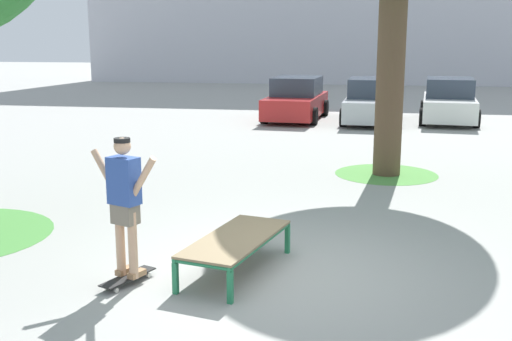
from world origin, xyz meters
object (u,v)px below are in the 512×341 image
at_px(car_silver, 372,102).
at_px(car_white, 449,102).
at_px(car_red, 296,100).
at_px(skater, 125,198).
at_px(skate_box, 236,240).
at_px(skateboard, 128,277).

height_order(car_silver, car_white, same).
bearing_deg(car_red, skater, -91.34).
bearing_deg(skate_box, car_silver, 83.09).
relative_size(car_silver, car_white, 0.99).
relative_size(skateboard, car_silver, 0.19).
height_order(skateboard, skater, skater).
bearing_deg(car_white, skate_box, -106.11).
relative_size(skater, car_silver, 0.40).
bearing_deg(skateboard, skater, 67.77).
relative_size(car_red, car_silver, 1.01).
bearing_deg(car_silver, car_red, 174.12).
bearing_deg(car_silver, skate_box, -96.91).
height_order(skater, car_red, skater).
bearing_deg(car_silver, car_white, 11.85).
distance_m(car_red, car_silver, 2.66).
relative_size(skate_box, car_white, 0.47).
distance_m(skate_box, skateboard, 1.40).
relative_size(skate_box, skateboard, 2.48).
distance_m(car_silver, car_white, 2.70).
relative_size(skateboard, car_red, 0.19).
xyz_separation_m(skater, car_white, (5.65, 15.99, -0.38)).
xyz_separation_m(skate_box, car_white, (4.44, 15.38, 0.28)).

